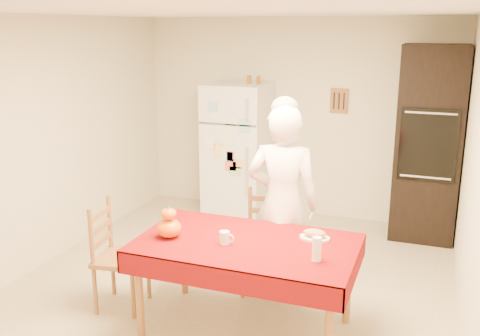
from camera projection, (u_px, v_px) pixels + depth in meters
The scene contains 17 objects.
floor at pixel (232, 284), 5.09m from camera, with size 4.50×4.50×0.00m, color tan.
room_shell at pixel (231, 116), 4.68m from camera, with size 4.02×4.52×2.51m.
refrigerator at pixel (237, 151), 6.79m from camera, with size 0.75×0.74×1.70m.
oven_cabinet at pixel (428, 144), 6.01m from camera, with size 0.70×0.62×2.20m.
dining_table at pixel (246, 250), 4.16m from camera, with size 1.70×1.00×0.76m.
chair_far at pixel (267, 237), 4.91m from camera, with size 0.47×0.45×0.95m.
chair_left at pixel (114, 252), 4.58m from camera, with size 0.46×0.48×0.95m.
seated_woman at pixel (283, 204), 4.65m from camera, with size 0.64×0.42×1.76m, color white.
coffee_mug at pixel (225, 238), 4.09m from camera, with size 0.08×0.08×0.10m, color white.
pumpkin_lower at pixel (169, 228), 4.22m from camera, with size 0.20×0.20×0.15m, color #C33B04.
pumpkin_upper at pixel (169, 214), 4.19m from camera, with size 0.12×0.12×0.09m, color #E46305.
wine_glass at pixel (317, 249), 3.79m from camera, with size 0.07×0.07×0.18m, color white.
bread_plate at pixel (315, 238), 4.19m from camera, with size 0.24×0.24×0.02m, color white.
bread_loaf at pixel (315, 233), 4.18m from camera, with size 0.18×0.10×0.06m, color tan.
spice_jar_left at pixel (249, 80), 6.56m from camera, with size 0.05×0.05×0.10m, color #954D1B.
spice_jar_mid at pixel (249, 80), 6.57m from camera, with size 0.05×0.05×0.10m, color brown.
spice_jar_right at pixel (259, 80), 6.52m from camera, with size 0.05×0.05×0.10m, color brown.
Camera 1 is at (1.69, -4.32, 2.37)m, focal length 40.00 mm.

